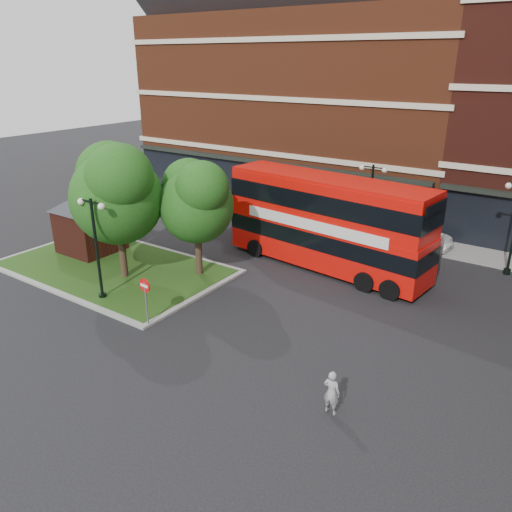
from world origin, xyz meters
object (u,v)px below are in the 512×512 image
Objects in this scene: car_silver at (264,214)px; car_white at (415,235)px; woman at (332,392)px; bus at (327,217)px.

car_white is (10.15, 1.50, 0.01)m from car_silver.
woman reaches higher than car_silver.
bus is at bearing 158.92° from car_white.
car_white is (3.08, 6.13, -2.19)m from bus.
bus is 2.75× the size of car_white.
car_silver is (-12.92, 15.55, -0.09)m from woman.
woman is (5.85, -10.92, -2.11)m from bus.
bus is 7.20m from car_white.
bus is at bearing -126.28° from car_silver.
car_silver is (-7.07, 4.63, -2.21)m from bus.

